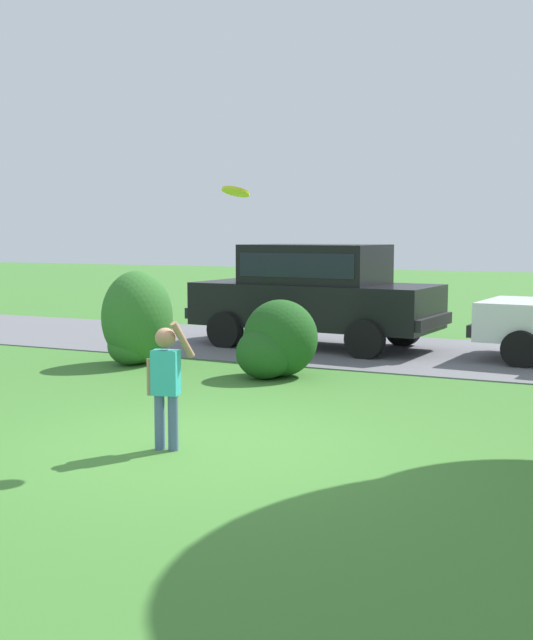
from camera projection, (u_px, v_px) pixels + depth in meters
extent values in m
plane|color=#3D752D|center=(211.00, 444.00, 8.20)|extent=(80.00, 80.00, 0.00)
cube|color=slate|center=(401.00, 353.00, 14.47)|extent=(28.00, 4.40, 0.02)
ellipsoid|color=#33702B|center=(137.00, 317.00, 13.24)|extent=(1.11, 1.26, 1.52)
ellipsoid|color=#33702B|center=(129.00, 346.00, 13.15)|extent=(0.70, 0.70, 0.63)
ellipsoid|color=#1E511C|center=(280.00, 338.00, 12.07)|extent=(1.12, 1.08, 1.15)
ellipsoid|color=#1E511C|center=(265.00, 353.00, 11.87)|extent=(0.85, 0.85, 0.76)
cylinder|color=black|center=(521.00, 349.00, 12.85)|extent=(0.62, 0.27, 0.60)
cube|color=black|center=(484.00, 327.00, 14.05)|extent=(0.26, 1.75, 0.20)
cube|color=black|center=(315.00, 305.00, 15.17)|extent=(4.62, 2.17, 0.80)
cube|color=black|center=(315.00, 264.00, 15.09)|extent=(2.59, 1.80, 0.72)
cube|color=black|center=(315.00, 264.00, 15.09)|extent=(2.39, 1.80, 0.43)
cylinder|color=black|center=(225.00, 330.00, 15.09)|extent=(0.69, 0.27, 0.68)
cylinder|color=black|center=(274.00, 321.00, 16.72)|extent=(0.69, 0.27, 0.68)
cylinder|color=black|center=(365.00, 340.00, 13.73)|extent=(0.69, 0.27, 0.68)
cylinder|color=black|center=(403.00, 328.00, 15.36)|extent=(0.69, 0.27, 0.68)
cube|color=black|center=(212.00, 310.00, 16.31)|extent=(0.25, 1.75, 0.20)
cube|color=black|center=(434.00, 322.00, 14.08)|extent=(0.25, 1.75, 0.20)
cylinder|color=#4C608C|center=(160.00, 422.00, 7.98)|extent=(0.10, 0.10, 0.55)
cylinder|color=#4C608C|center=(173.00, 423.00, 7.95)|extent=(0.10, 0.10, 0.55)
cube|color=#33B2B2|center=(166.00, 373.00, 7.92)|extent=(0.29, 0.21, 0.44)
sphere|color=#A37556|center=(165.00, 338.00, 7.88)|extent=(0.20, 0.20, 0.20)
cylinder|color=#A37556|center=(183.00, 340.00, 7.89)|extent=(0.17, 0.26, 0.39)
cylinder|color=#A37556|center=(150.00, 377.00, 7.96)|extent=(0.07, 0.07, 0.36)
cylinder|color=yellow|center=(236.00, 192.00, 7.97)|extent=(0.29, 0.28, 0.13)
cylinder|color=#337FDB|center=(236.00, 191.00, 7.97)|extent=(0.16, 0.16, 0.08)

